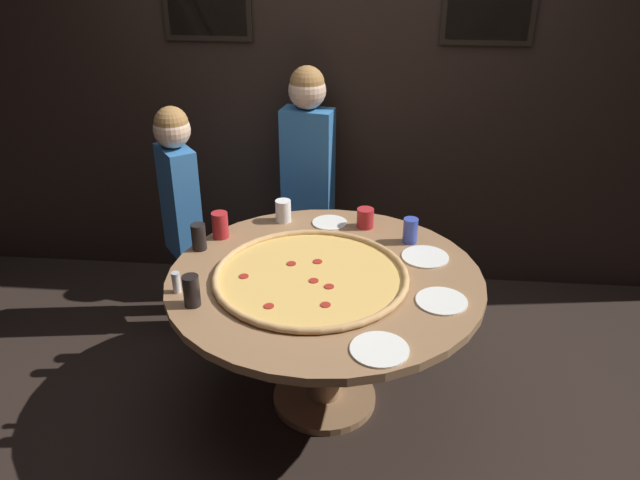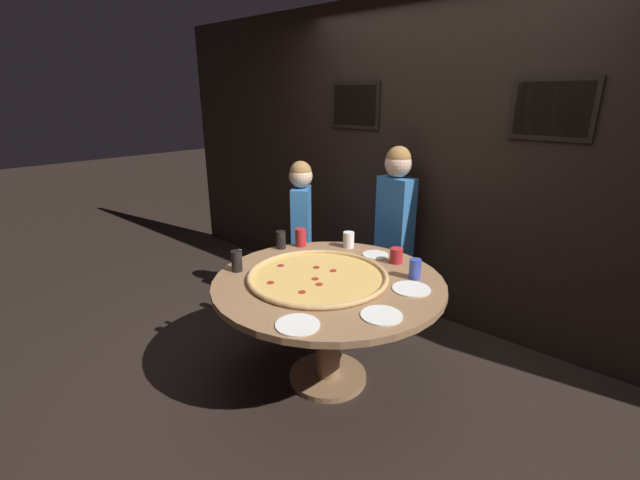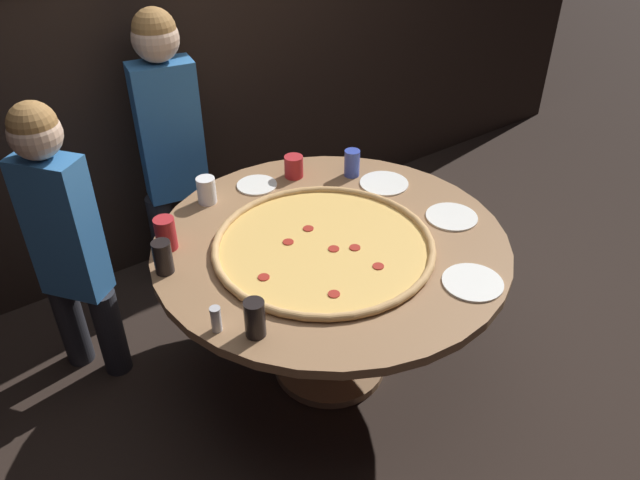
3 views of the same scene
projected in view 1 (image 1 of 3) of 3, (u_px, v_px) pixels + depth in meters
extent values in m
plane|color=black|center=(324.00, 399.00, 3.19)|extent=(24.00, 24.00, 0.00)
cube|color=black|center=(344.00, 84.00, 3.77)|extent=(6.40, 0.06, 2.60)
cube|color=black|center=(207.00, 5.00, 3.59)|extent=(0.52, 0.02, 0.40)
cube|color=#936B5B|center=(207.00, 5.00, 3.59)|extent=(0.46, 0.01, 0.34)
cube|color=black|center=(489.00, 8.00, 3.46)|extent=(0.52, 0.02, 0.40)
cube|color=slate|center=(489.00, 8.00, 3.45)|extent=(0.46, 0.01, 0.34)
cylinder|color=#936B47|center=(325.00, 279.00, 2.86)|extent=(1.45, 1.45, 0.04)
cylinder|color=#936B47|center=(325.00, 344.00, 3.03)|extent=(0.16, 0.16, 0.70)
cylinder|color=#936B47|center=(324.00, 396.00, 3.19)|extent=(0.52, 0.52, 0.04)
cylinder|color=#EAB75B|center=(311.00, 277.00, 2.83)|extent=(0.85, 0.85, 0.01)
torus|color=tan|center=(311.00, 275.00, 2.82)|extent=(0.89, 0.89, 0.03)
cylinder|color=#A8281E|center=(329.00, 286.00, 2.74)|extent=(0.04, 0.04, 0.00)
cylinder|color=#A8281E|center=(314.00, 281.00, 2.78)|extent=(0.04, 0.04, 0.00)
cylinder|color=#A8281E|center=(326.00, 305.00, 2.61)|extent=(0.04, 0.04, 0.00)
cylinder|color=#A8281E|center=(269.00, 306.00, 2.60)|extent=(0.04, 0.04, 0.00)
cylinder|color=#A8281E|center=(318.00, 262.00, 2.94)|extent=(0.04, 0.04, 0.00)
cylinder|color=#A8281E|center=(244.00, 276.00, 2.82)|extent=(0.04, 0.04, 0.00)
cylinder|color=#A8281E|center=(291.00, 264.00, 2.92)|extent=(0.04, 0.04, 0.00)
cylinder|color=black|center=(199.00, 237.00, 3.05)|extent=(0.07, 0.07, 0.13)
cylinder|color=black|center=(191.00, 291.00, 2.60)|extent=(0.07, 0.07, 0.14)
cylinder|color=#384CB7|center=(410.00, 231.00, 3.12)|extent=(0.07, 0.07, 0.13)
cylinder|color=#B22328|center=(365.00, 218.00, 3.28)|extent=(0.09, 0.09, 0.10)
cylinder|color=white|center=(283.00, 211.00, 3.34)|extent=(0.08, 0.08, 0.12)
cylinder|color=#B22328|center=(220.00, 225.00, 3.16)|extent=(0.08, 0.08, 0.14)
cylinder|color=white|center=(425.00, 257.00, 3.00)|extent=(0.23, 0.23, 0.01)
cylinder|color=white|center=(379.00, 349.00, 2.36)|extent=(0.23, 0.23, 0.01)
cylinder|color=white|center=(441.00, 301.00, 2.65)|extent=(0.22, 0.22, 0.01)
cylinder|color=white|center=(330.00, 223.00, 3.34)|extent=(0.19, 0.19, 0.01)
cylinder|color=silver|center=(176.00, 284.00, 2.71)|extent=(0.04, 0.04, 0.08)
cylinder|color=#B7B7BC|center=(175.00, 274.00, 2.68)|extent=(0.04, 0.04, 0.01)
cylinder|color=#232328|center=(196.00, 293.00, 3.67)|extent=(0.17, 0.17, 0.46)
cylinder|color=#232328|center=(183.00, 278.00, 3.82)|extent=(0.17, 0.17, 0.46)
cube|color=#3370B2|center=(180.00, 202.00, 3.49)|extent=(0.28, 0.31, 0.64)
sphere|color=beige|center=(172.00, 130.00, 3.30)|extent=(0.20, 0.20, 0.20)
sphere|color=#9E703D|center=(171.00, 123.00, 3.29)|extent=(0.18, 0.18, 0.18)
cylinder|color=#232328|center=(326.00, 257.00, 4.02)|extent=(0.16, 0.16, 0.50)
cylinder|color=#232328|center=(292.00, 252.00, 4.08)|extent=(0.16, 0.16, 0.50)
cube|color=#3370B2|center=(308.00, 167.00, 3.77)|extent=(0.33, 0.21, 0.71)
sphere|color=beige|center=(307.00, 90.00, 3.56)|extent=(0.22, 0.22, 0.22)
sphere|color=#9E703D|center=(307.00, 84.00, 3.54)|extent=(0.20, 0.20, 0.20)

